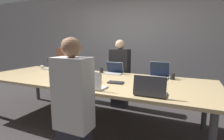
{
  "coord_description": "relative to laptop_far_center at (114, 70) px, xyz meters",
  "views": [
    {
      "loc": [
        1.52,
        -2.46,
        1.39
      ],
      "look_at": [
        0.37,
        0.1,
        0.93
      ],
      "focal_mm": 28.0,
      "sensor_mm": 36.0,
      "label": 1
    }
  ],
  "objects": [
    {
      "name": "stapler",
      "position": [
        0.06,
        -0.75,
        -0.04
      ],
      "size": [
        0.09,
        0.16,
        0.05
      ],
      "rotation": [
        0.0,
        0.0,
        0.33
      ],
      "color": "black",
      "rests_on": "conference_table"
    },
    {
      "name": "bottle_far_left",
      "position": [
        -1.19,
        -0.22,
        0.03
      ],
      "size": [
        0.07,
        0.07,
        0.22
      ],
      "color": "#ADD1E0",
      "rests_on": "conference_table"
    },
    {
      "name": "person_far_left",
      "position": [
        -1.43,
        0.4,
        -0.13
      ],
      "size": [
        0.4,
        0.24,
        1.46
      ],
      "color": "#2D2D38",
      "rests_on": "ground_plane"
    },
    {
      "name": "laptop_far_center",
      "position": [
        0.0,
        0.0,
        0.0
      ],
      "size": [
        0.33,
        0.22,
        0.22
      ],
      "color": "silver",
      "rests_on": "conference_table"
    },
    {
      "name": "conference_table",
      "position": [
        -0.22,
        -0.54,
        -0.12
      ],
      "size": [
        3.93,
        1.41,
        0.78
      ],
      "color": "#D6B77F",
      "rests_on": "ground_plane"
    },
    {
      "name": "notebook",
      "position": [
        0.32,
        -0.68,
        -0.06
      ],
      "size": [
        0.24,
        0.15,
        0.02
      ],
      "rotation": [
        0.0,
        0.0,
        0.08
      ],
      "color": "#232328",
      "rests_on": "conference_table"
    },
    {
      "name": "bottle_near_midright",
      "position": [
        -0.06,
        -0.93,
        0.03
      ],
      "size": [
        0.07,
        0.07,
        0.21
      ],
      "color": "#ADD1E0",
      "rests_on": "conference_table"
    },
    {
      "name": "laptop_near_right",
      "position": [
        0.92,
        -1.09,
        0.0
      ],
      "size": [
        0.36,
        0.23,
        0.24
      ],
      "rotation": [
        0.0,
        0.0,
        3.14
      ],
      "color": "#333338",
      "rests_on": "conference_table"
    },
    {
      "name": "laptop_far_right",
      "position": [
        0.84,
        -0.02,
        0.01
      ],
      "size": [
        0.32,
        0.26,
        0.27
      ],
      "color": "#B7B7BC",
      "rests_on": "conference_table"
    },
    {
      "name": "person_near_midright",
      "position": [
        0.19,
        -1.54,
        -0.15
      ],
      "size": [
        0.4,
        0.24,
        1.44
      ],
      "rotation": [
        0.0,
        0.0,
        3.14
      ],
      "color": "#2D2D38",
      "rests_on": "ground_plane"
    },
    {
      "name": "cup_far_left",
      "position": [
        -1.7,
        -0.13,
        -0.03
      ],
      "size": [
        0.07,
        0.07,
        0.08
      ],
      "color": "white",
      "rests_on": "conference_table"
    },
    {
      "name": "cup_far_center",
      "position": [
        -0.27,
        0.0,
        -0.01
      ],
      "size": [
        0.08,
        0.08,
        0.1
      ],
      "color": "#232328",
      "rests_on": "conference_table"
    },
    {
      "name": "person_far_center",
      "position": [
        -0.03,
        0.36,
        -0.16
      ],
      "size": [
        0.4,
        0.24,
        1.42
      ],
      "color": "#2D2D38",
      "rests_on": "ground_plane"
    },
    {
      "name": "curtain_wall",
      "position": [
        -0.22,
        1.67,
        0.55
      ],
      "size": [
        12.0,
        0.06,
        2.8
      ],
      "color": "#ADADB2",
      "rests_on": "ground_plane"
    },
    {
      "name": "ground_plane",
      "position": [
        -0.22,
        -0.54,
        -0.85
      ],
      "size": [
        24.0,
        24.0,
        0.0
      ],
      "primitive_type": "plane",
      "color": "#383333"
    },
    {
      "name": "laptop_far_left",
      "position": [
        -1.45,
        -0.06,
        0.0
      ],
      "size": [
        0.36,
        0.23,
        0.24
      ],
      "color": "#B7B7BC",
      "rests_on": "conference_table"
    },
    {
      "name": "laptop_far_midleft",
      "position": [
        -0.74,
        -0.02,
        0.01
      ],
      "size": [
        0.34,
        0.27,
        0.28
      ],
      "color": "gray",
      "rests_on": "conference_table"
    },
    {
      "name": "cup_near_midright",
      "position": [
        -0.08,
        -1.09,
        -0.02
      ],
      "size": [
        0.08,
        0.08,
        0.09
      ],
      "color": "brown",
      "rests_on": "conference_table"
    },
    {
      "name": "laptop_near_midright",
      "position": [
        0.18,
        -1.1,
        0.0
      ],
      "size": [
        0.31,
        0.23,
        0.23
      ],
      "rotation": [
        0.0,
        0.0,
        3.14
      ],
      "color": "silver",
      "rests_on": "conference_table"
    },
    {
      "name": "cup_far_right",
      "position": [
        1.06,
        -0.07,
        -0.01
      ],
      "size": [
        0.07,
        0.07,
        0.1
      ],
      "color": "#232328",
      "rests_on": "conference_table"
    }
  ]
}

